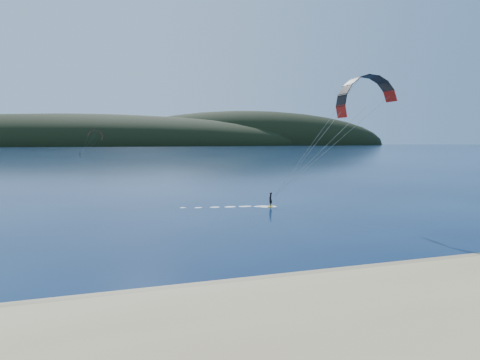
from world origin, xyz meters
name	(u,v)px	position (x,y,z in m)	size (l,w,h in m)	color
ground	(270,329)	(0.00, 0.00, 0.00)	(1800.00, 1800.00, 0.00)	#061233
wet_sand	(238,288)	(0.00, 4.50, 0.05)	(220.00, 2.50, 0.10)	olive
headland	(125,146)	(0.63, 745.28, 0.00)	(1200.00, 310.00, 140.00)	black
kitesurfer_near	(361,111)	(19.92, 23.96, 10.86)	(24.17, 6.72, 15.02)	gold
kitesurfer_far	(95,137)	(-18.41, 202.41, 9.82)	(12.96, 8.20, 13.95)	gold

